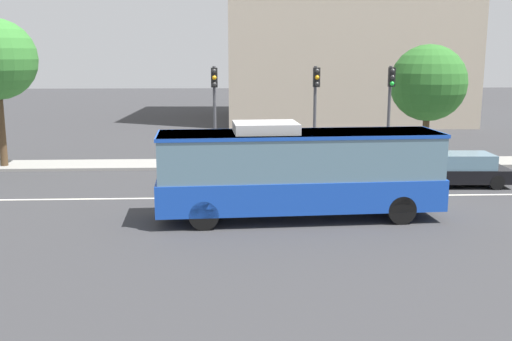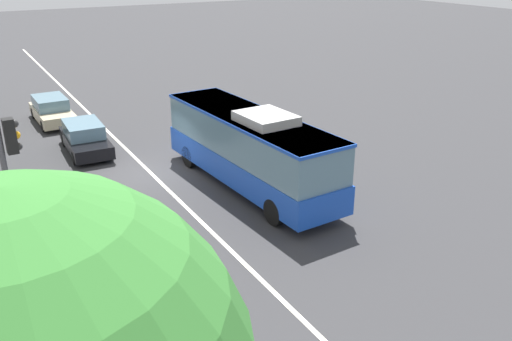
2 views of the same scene
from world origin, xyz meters
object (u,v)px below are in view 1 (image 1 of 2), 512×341
at_px(transit_bus, 298,168).
at_px(sedan_black, 458,170).
at_px(traffic_light_mid_block, 316,99).
at_px(traffic_light_far_corner, 390,98).
at_px(traffic_light_near_corner, 215,99).
at_px(street_tree_kerbside_left, 428,83).

height_order(transit_bus, sedan_black, transit_bus).
distance_m(traffic_light_mid_block, traffic_light_far_corner, 3.86).
bearing_deg(traffic_light_mid_block, traffic_light_far_corner, 89.47).
xyz_separation_m(traffic_light_mid_block, traffic_light_far_corner, (3.85, 0.15, 0.00)).
xyz_separation_m(sedan_black, traffic_light_near_corner, (-10.92, 4.24, 2.84)).
distance_m(traffic_light_near_corner, traffic_light_mid_block, 5.10).
distance_m(transit_bus, traffic_light_mid_block, 9.67).
relative_size(traffic_light_near_corner, traffic_light_far_corner, 1.00).
height_order(traffic_light_near_corner, traffic_light_mid_block, same).
height_order(traffic_light_mid_block, traffic_light_far_corner, same).
height_order(traffic_light_mid_block, street_tree_kerbside_left, street_tree_kerbside_left).
bearing_deg(transit_bus, traffic_light_near_corner, 105.69).
distance_m(sedan_black, street_tree_kerbside_left, 7.12).
bearing_deg(street_tree_kerbside_left, traffic_light_far_corner, -146.64).
relative_size(traffic_light_far_corner, street_tree_kerbside_left, 0.82).
bearing_deg(traffic_light_near_corner, street_tree_kerbside_left, 97.33).
bearing_deg(transit_bus, traffic_light_mid_block, 74.97).
bearing_deg(traffic_light_far_corner, street_tree_kerbside_left, 125.77).
relative_size(transit_bus, traffic_light_mid_block, 1.95).
height_order(transit_bus, traffic_light_near_corner, traffic_light_near_corner).
distance_m(sedan_black, traffic_light_far_corner, 5.69).
distance_m(sedan_black, traffic_light_near_corner, 12.05).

